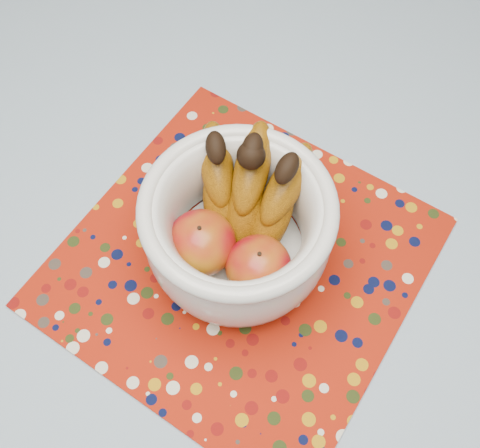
# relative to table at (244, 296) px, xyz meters

# --- Properties ---
(table) EXTENTS (1.20, 1.20, 0.75)m
(table) POSITION_rel_table_xyz_m (0.00, 0.00, 0.00)
(table) COLOR brown
(table) RESTS_ON ground
(tablecloth) EXTENTS (1.32, 1.32, 0.01)m
(tablecloth) POSITION_rel_table_xyz_m (0.00, 0.00, 0.08)
(tablecloth) COLOR #6283A4
(tablecloth) RESTS_ON table
(placemat) EXTENTS (0.46, 0.46, 0.00)m
(placemat) POSITION_rel_table_xyz_m (-0.01, 0.01, 0.09)
(placemat) COLOR #961808
(placemat) RESTS_ON tablecloth
(fruit_bowl) EXTENTS (0.25, 0.24, 0.17)m
(fruit_bowl) POSITION_rel_table_xyz_m (-0.02, 0.03, 0.17)
(fruit_bowl) COLOR silver
(fruit_bowl) RESTS_ON placemat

